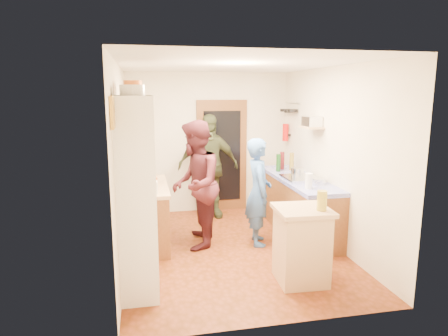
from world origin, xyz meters
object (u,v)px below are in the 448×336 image
object	(u,v)px
right_counter_base	(297,206)
person_back	(209,166)
person_hob	(261,192)
person_left	(198,184)
island_base	(301,247)
hutch_body	(137,193)

from	to	relation	value
right_counter_base	person_back	bearing A→B (deg)	139.49
person_hob	person_left	distance (m)	0.93
island_base	person_left	distance (m)	1.82
person_hob	person_back	size ratio (longest dim) A/B	0.85
right_counter_base	person_back	world-z (taller)	person_back
person_hob	right_counter_base	bearing A→B (deg)	-54.50
hutch_body	island_base	xyz separation A→B (m)	(1.88, -0.37, -0.67)
person_left	person_back	world-z (taller)	person_back
island_base	person_back	bearing A→B (deg)	103.10
island_base	person_hob	size ratio (longest dim) A/B	0.54
person_hob	person_back	distance (m)	1.57
hutch_body	person_left	bearing A→B (deg)	51.05
person_left	right_counter_base	bearing A→B (deg)	110.66
hutch_body	right_counter_base	xyz separation A→B (m)	(2.50, 1.30, -0.68)
right_counter_base	person_back	distance (m)	1.74
right_counter_base	person_hob	world-z (taller)	person_hob
island_base	person_back	size ratio (longest dim) A/B	0.46
right_counter_base	island_base	distance (m)	1.78
right_counter_base	person_hob	distance (m)	0.93
island_base	person_hob	distance (m)	1.32
person_hob	person_back	world-z (taller)	person_back
person_left	island_base	bearing A→B (deg)	48.02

